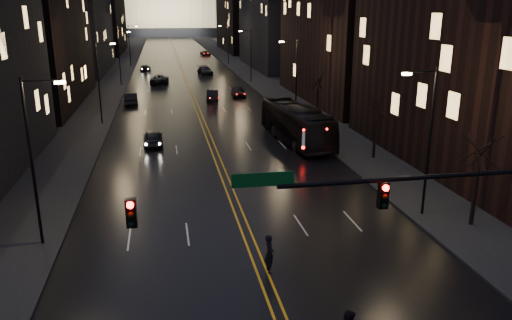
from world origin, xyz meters
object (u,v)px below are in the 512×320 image
bus (296,124)px  oncoming_car_b (131,99)px  receding_car_a (212,96)px  traffic_signal (442,203)px  oncoming_car_a (153,138)px  pedestrian_a (269,254)px

bus → oncoming_car_b: (-16.54, 23.10, -0.99)m
receding_car_a → traffic_signal: bearing=-80.1°
traffic_signal → oncoming_car_a: (-11.28, 29.90, -4.36)m
bus → oncoming_car_a: (-13.42, 1.10, -1.04)m
traffic_signal → pedestrian_a: traffic_signal is taller
oncoming_car_a → receding_car_a: size_ratio=0.96×
traffic_signal → oncoming_car_a: 32.26m
traffic_signal → bus: (2.14, 28.80, -3.33)m
oncoming_car_b → receding_car_a: (11.00, 0.87, -0.05)m
pedestrian_a → oncoming_car_b: bearing=5.8°
pedestrian_a → bus: bearing=-22.8°
oncoming_car_a → oncoming_car_b: (-3.13, 22.00, 0.05)m
oncoming_car_b → pedestrian_a: pedestrian_a is taller
oncoming_car_a → pedestrian_a: (5.71, -24.90, 0.24)m
traffic_signal → receding_car_a: 53.06m
oncoming_car_b → pedestrian_a: 47.73m
traffic_signal → oncoming_car_b: 54.04m
bus → oncoming_car_b: 28.43m
traffic_signal → oncoming_car_b: bearing=105.5°
traffic_signal → bus: bearing=85.8°
oncoming_car_b → traffic_signal: bearing=101.6°
traffic_signal → pedestrian_a: 8.55m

